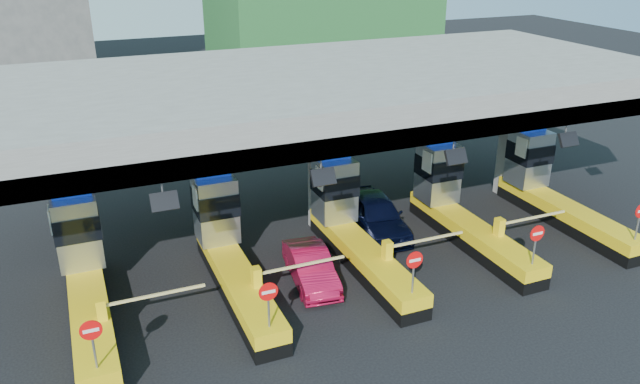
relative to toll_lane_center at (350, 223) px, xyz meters
name	(u,v)px	position (x,y,z in m)	size (l,w,h in m)	color
ground	(352,257)	(0.00, -0.28, -1.40)	(120.00, 120.00, 0.00)	black
toll_canopy	(325,92)	(0.00, 2.59, 4.74)	(28.00, 12.09, 7.00)	slate
toll_lane_far_left	(84,272)	(-10.00, 0.00, 0.00)	(4.43, 8.00, 4.16)	black
toll_lane_left	(227,246)	(-5.00, 0.00, 0.00)	(4.43, 8.00, 4.16)	black
toll_lane_center	(350,223)	(0.00, 0.00, 0.00)	(4.43, 8.00, 4.16)	black
toll_lane_right	(456,204)	(5.00, 0.00, 0.00)	(4.43, 8.00, 4.16)	black
toll_lane_far_right	(549,186)	(10.00, 0.00, 0.00)	(4.43, 8.00, 4.16)	black
van	(376,214)	(1.93, 1.45, -0.56)	(1.97, 4.90, 1.67)	black
red_car	(311,267)	(-2.25, -1.42, -0.75)	(1.37, 3.92, 1.29)	#A10C30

